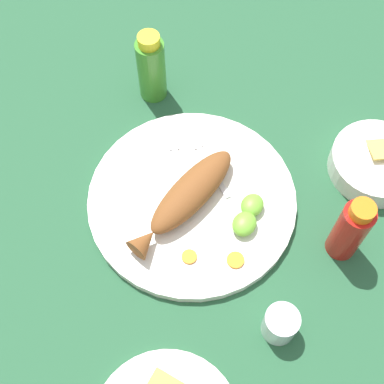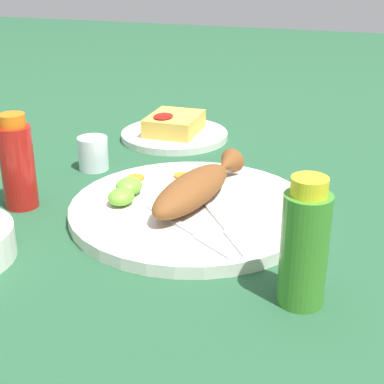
{
  "view_description": "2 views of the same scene",
  "coord_description": "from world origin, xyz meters",
  "px_view_note": "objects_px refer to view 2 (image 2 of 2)",
  "views": [
    {
      "loc": [
        -0.38,
        -0.21,
        0.84
      ],
      "look_at": [
        0.0,
        0.0,
        0.04
      ],
      "focal_mm": 50.0,
      "sensor_mm": 36.0,
      "label": 1
    },
    {
      "loc": [
        0.75,
        0.24,
        0.38
      ],
      "look_at": [
        0.0,
        0.0,
        0.04
      ],
      "focal_mm": 55.0,
      "sensor_mm": 36.0,
      "label": 2
    }
  ],
  "objects_px": {
    "fried_fish": "(196,187)",
    "salt_cup": "(93,155)",
    "fork_near": "(227,228)",
    "fork_far": "(194,233)",
    "side_plate_fries": "(174,135)",
    "hot_sauce_bottle_red": "(18,164)",
    "main_plate": "(192,210)",
    "hot_sauce_bottle_green": "(304,245)"
  },
  "relations": [
    {
      "from": "main_plate",
      "to": "fork_far",
      "type": "distance_m",
      "value": 0.1
    },
    {
      "from": "fork_near",
      "to": "hot_sauce_bottle_red",
      "type": "bearing_deg",
      "value": -128.39
    },
    {
      "from": "fork_near",
      "to": "side_plate_fries",
      "type": "xyz_separation_m",
      "value": [
        -0.4,
        -0.22,
        -0.01
      ]
    },
    {
      "from": "hot_sauce_bottle_red",
      "to": "side_plate_fries",
      "type": "height_order",
      "value": "hot_sauce_bottle_red"
    },
    {
      "from": "fried_fish",
      "to": "fork_near",
      "type": "height_order",
      "value": "fried_fish"
    },
    {
      "from": "main_plate",
      "to": "fried_fish",
      "type": "xyz_separation_m",
      "value": [
        -0.01,
        0.0,
        0.03
      ]
    },
    {
      "from": "main_plate",
      "to": "fork_near",
      "type": "distance_m",
      "value": 0.09
    },
    {
      "from": "main_plate",
      "to": "hot_sauce_bottle_green",
      "type": "relative_size",
      "value": 2.39
    },
    {
      "from": "side_plate_fries",
      "to": "hot_sauce_bottle_red",
      "type": "bearing_deg",
      "value": -16.18
    },
    {
      "from": "fried_fish",
      "to": "fork_far",
      "type": "distance_m",
      "value": 0.11
    },
    {
      "from": "fried_fish",
      "to": "fork_near",
      "type": "distance_m",
      "value": 0.1
    },
    {
      "from": "fried_fish",
      "to": "salt_cup",
      "type": "bearing_deg",
      "value": -106.36
    },
    {
      "from": "fork_near",
      "to": "fork_far",
      "type": "xyz_separation_m",
      "value": [
        0.03,
        -0.04,
        0.0
      ]
    },
    {
      "from": "fork_far",
      "to": "side_plate_fries",
      "type": "height_order",
      "value": "fork_far"
    },
    {
      "from": "salt_cup",
      "to": "side_plate_fries",
      "type": "height_order",
      "value": "salt_cup"
    },
    {
      "from": "hot_sauce_bottle_red",
      "to": "fork_far",
      "type": "bearing_deg",
      "value": 82.04
    },
    {
      "from": "fork_far",
      "to": "hot_sauce_bottle_red",
      "type": "relative_size",
      "value": 1.09
    },
    {
      "from": "fork_near",
      "to": "fork_far",
      "type": "bearing_deg",
      "value": -90.54
    },
    {
      "from": "salt_cup",
      "to": "main_plate",
      "type": "bearing_deg",
      "value": 60.31
    },
    {
      "from": "fork_near",
      "to": "hot_sauce_bottle_green",
      "type": "relative_size",
      "value": 1.04
    },
    {
      "from": "fried_fish",
      "to": "salt_cup",
      "type": "height_order",
      "value": "fried_fish"
    },
    {
      "from": "fried_fish",
      "to": "hot_sauce_bottle_red",
      "type": "relative_size",
      "value": 1.69
    },
    {
      "from": "fork_near",
      "to": "hot_sauce_bottle_green",
      "type": "xyz_separation_m",
      "value": [
        0.11,
        0.12,
        0.05
      ]
    },
    {
      "from": "salt_cup",
      "to": "side_plate_fries",
      "type": "distance_m",
      "value": 0.22
    },
    {
      "from": "fried_fish",
      "to": "hot_sauce_bottle_green",
      "type": "xyz_separation_m",
      "value": [
        0.19,
        0.18,
        0.03
      ]
    },
    {
      "from": "hot_sauce_bottle_green",
      "to": "side_plate_fries",
      "type": "relative_size",
      "value": 0.69
    },
    {
      "from": "main_plate",
      "to": "fork_far",
      "type": "bearing_deg",
      "value": 19.38
    },
    {
      "from": "hot_sauce_bottle_green",
      "to": "salt_cup",
      "type": "height_order",
      "value": "hot_sauce_bottle_green"
    },
    {
      "from": "side_plate_fries",
      "to": "fork_far",
      "type": "bearing_deg",
      "value": 22.73
    },
    {
      "from": "fork_near",
      "to": "hot_sauce_bottle_red",
      "type": "relative_size",
      "value": 1.08
    },
    {
      "from": "main_plate",
      "to": "hot_sauce_bottle_green",
      "type": "bearing_deg",
      "value": 46.52
    },
    {
      "from": "fork_near",
      "to": "fork_far",
      "type": "height_order",
      "value": "same"
    },
    {
      "from": "fried_fish",
      "to": "salt_cup",
      "type": "distance_m",
      "value": 0.26
    },
    {
      "from": "fork_near",
      "to": "fork_far",
      "type": "relative_size",
      "value": 0.98
    },
    {
      "from": "fork_near",
      "to": "side_plate_fries",
      "type": "relative_size",
      "value": 0.72
    },
    {
      "from": "side_plate_fries",
      "to": "salt_cup",
      "type": "bearing_deg",
      "value": -20.75
    },
    {
      "from": "fork_near",
      "to": "side_plate_fries",
      "type": "bearing_deg",
      "value": 172.44
    },
    {
      "from": "fork_near",
      "to": "hot_sauce_bottle_green",
      "type": "bearing_deg",
      "value": 9.42
    },
    {
      "from": "salt_cup",
      "to": "side_plate_fries",
      "type": "bearing_deg",
      "value": 159.25
    },
    {
      "from": "salt_cup",
      "to": "hot_sauce_bottle_green",
      "type": "bearing_deg",
      "value": 53.46
    },
    {
      "from": "main_plate",
      "to": "hot_sauce_bottle_red",
      "type": "xyz_separation_m",
      "value": [
        0.05,
        -0.26,
        0.06
      ]
    },
    {
      "from": "fried_fish",
      "to": "fork_near",
      "type": "bearing_deg",
      "value": 51.87
    }
  ]
}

